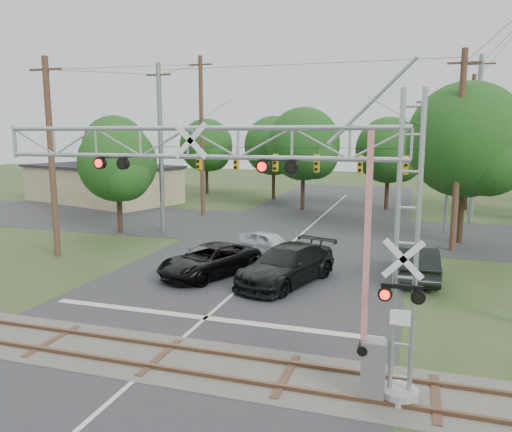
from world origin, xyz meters
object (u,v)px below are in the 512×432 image
(sedan_silver, at_px, (269,243))
(commercial_building, at_px, (102,183))
(pickup_black, at_px, (210,260))
(streetlight, at_px, (446,158))
(car_dark, at_px, (286,265))
(crossing_gantry, at_px, (266,207))
(traffic_signal_span, at_px, (310,153))

(sedan_silver, height_order, commercial_building, commercial_building)
(pickup_black, height_order, streetlight, streetlight)
(car_dark, relative_size, sedan_silver, 1.56)
(pickup_black, bearing_deg, sedan_silver, 96.45)
(sedan_silver, bearing_deg, commercial_building, 78.86)
(car_dark, bearing_deg, pickup_black, -162.65)
(sedan_silver, relative_size, commercial_building, 0.22)
(pickup_black, bearing_deg, crossing_gantry, -35.80)
(pickup_black, distance_m, streetlight, 19.28)
(crossing_gantry, bearing_deg, sedan_silver, 105.92)
(pickup_black, bearing_deg, commercial_building, 157.18)
(traffic_signal_span, relative_size, pickup_black, 3.55)
(pickup_black, xyz_separation_m, streetlight, (11.29, 15.00, 4.38))
(car_dark, xyz_separation_m, commercial_building, (-24.61, 21.42, 0.98))
(pickup_black, bearing_deg, traffic_signal_span, 94.81)
(pickup_black, height_order, car_dark, car_dark)
(streetlight, bearing_deg, sedan_silver, -134.62)
(car_dark, xyz_separation_m, sedan_silver, (-2.36, 5.20, -0.22))
(crossing_gantry, bearing_deg, traffic_signal_span, 98.04)
(pickup_black, xyz_separation_m, sedan_silver, (1.51, 5.09, -0.10))
(streetlight, bearing_deg, car_dark, -116.15)
(traffic_signal_span, distance_m, car_dark, 10.44)
(commercial_building, bearing_deg, traffic_signal_span, -9.61)
(traffic_signal_span, height_order, car_dark, traffic_signal_span)
(pickup_black, bearing_deg, car_dark, 21.36)
(sedan_silver, bearing_deg, car_dark, -130.65)
(traffic_signal_span, height_order, pickup_black, traffic_signal_span)
(crossing_gantry, distance_m, car_dark, 10.12)
(crossing_gantry, distance_m, commercial_building, 40.43)
(commercial_building, bearing_deg, crossing_gantry, -31.70)
(crossing_gantry, height_order, pickup_black, crossing_gantry)
(commercial_building, bearing_deg, car_dark, -23.51)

